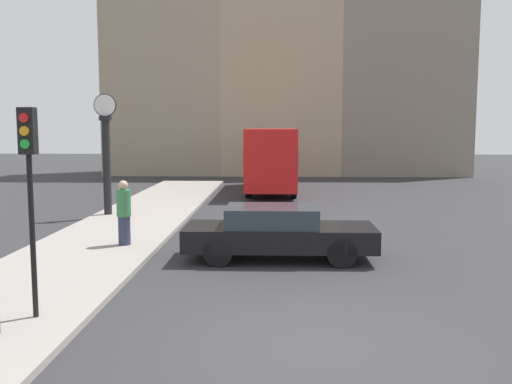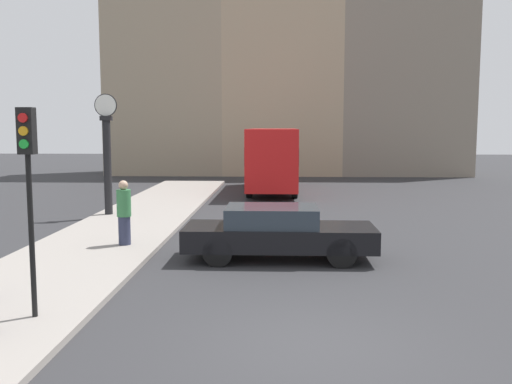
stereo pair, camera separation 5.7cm
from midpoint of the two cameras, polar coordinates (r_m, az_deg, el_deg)
ground_plane at (r=9.00m, az=5.21°, el=-15.06°), size 120.00×120.00×0.00m
sidewalk_corner at (r=20.63m, az=-11.82°, el=-2.62°), size 3.51×26.79×0.13m
building_row at (r=40.15m, az=2.26°, el=11.47°), size 24.51×5.00×14.34m
sedan_car at (r=14.24m, az=2.07°, el=-4.01°), size 4.72×1.79×1.34m
bus_distant at (r=28.85m, az=1.52°, el=3.58°), size 2.40×8.08×3.19m
traffic_light_near at (r=10.03m, az=-21.89°, el=2.25°), size 0.26×0.24×3.49m
street_clock at (r=21.28m, az=-14.80°, el=3.67°), size 0.81×0.37×4.34m
pedestrian_green_hoodie at (r=15.76m, az=-13.17°, el=-2.04°), size 0.38×0.38×1.75m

